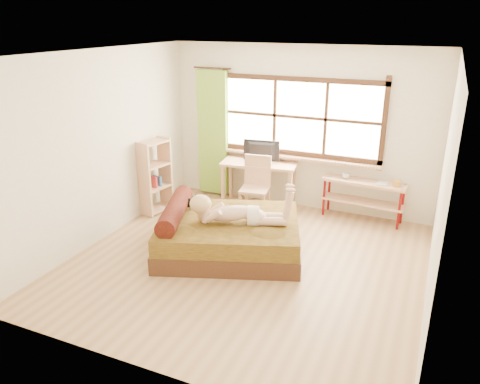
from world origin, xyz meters
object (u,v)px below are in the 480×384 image
at_px(bed, 226,234).
at_px(desk, 259,168).
at_px(woman, 238,203).
at_px(kitten, 187,201).
at_px(bookshelf, 155,176).
at_px(chair, 256,183).
at_px(pipe_shelf, 364,191).

relative_size(bed, desk, 1.75).
height_order(bed, desk, desk).
bearing_deg(desk, woman, -85.54).
distance_m(bed, kitten, 0.76).
xyz_separation_m(kitten, bookshelf, (-1.01, 0.71, 0.03)).
height_order(bed, bookshelf, bookshelf).
relative_size(desk, chair, 1.34).
distance_m(bed, chair, 1.43).
bearing_deg(kitten, woman, -29.37).
relative_size(desk, bookshelf, 1.08).
bearing_deg(bookshelf, desk, 43.06).
xyz_separation_m(bed, bookshelf, (-1.68, 0.83, 0.37)).
bearing_deg(bookshelf, chair, 30.94).
xyz_separation_m(bed, chair, (-0.11, 1.40, 0.29)).
bearing_deg(desk, bed, -91.48).
bearing_deg(pipe_shelf, woman, -120.98).
xyz_separation_m(woman, pipe_shelf, (1.36, 1.91, -0.29)).
relative_size(bed, woman, 1.73).
relative_size(bed, bookshelf, 1.89).
distance_m(woman, bookshelf, 2.07).
distance_m(woman, kitten, 0.90).
xyz_separation_m(pipe_shelf, bookshelf, (-3.24, -1.05, 0.15)).
bearing_deg(kitten, bookshelf, 125.20).
relative_size(bed, kitten, 8.07).
xyz_separation_m(kitten, desk, (0.48, 1.64, 0.09)).
distance_m(kitten, chair, 1.40).
xyz_separation_m(woman, kitten, (-0.87, 0.15, -0.17)).
bearing_deg(desk, bookshelf, -155.84).
bearing_deg(pipe_shelf, bed, -125.18).
height_order(chair, bookshelf, bookshelf).
xyz_separation_m(kitten, chair, (0.57, 1.28, -0.05)).
xyz_separation_m(woman, desk, (-0.39, 1.79, -0.08)).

